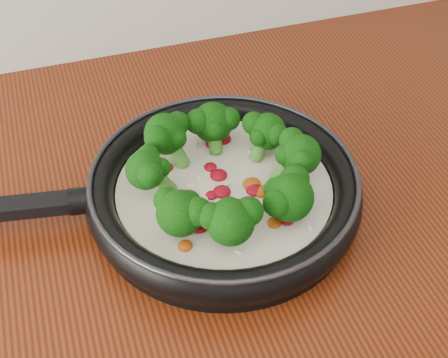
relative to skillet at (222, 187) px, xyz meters
name	(u,v)px	position (x,y,z in m)	size (l,w,h in m)	color
skillet	(222,187)	(0.00, 0.00, 0.00)	(0.57, 0.41, 0.10)	black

